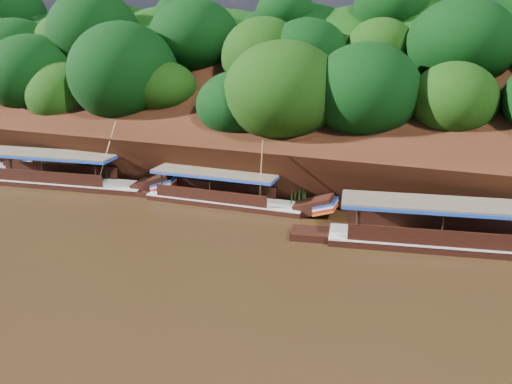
% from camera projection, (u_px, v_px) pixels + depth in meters
% --- Properties ---
extents(ground, '(160.00, 160.00, 0.00)m').
position_uv_depth(ground, '(200.00, 260.00, 24.99)').
color(ground, black).
rests_on(ground, ground).
extents(riverbank, '(120.00, 30.06, 19.40)m').
position_uv_depth(riverbank, '(319.00, 138.00, 44.50)').
color(riverbank, black).
rests_on(riverbank, ground).
extents(boat_0, '(15.44, 4.85, 6.46)m').
position_uv_depth(boat_0, '(469.00, 239.00, 26.04)').
color(boat_0, black).
rests_on(boat_0, ground).
extents(boat_1, '(12.77, 2.54, 5.10)m').
position_uv_depth(boat_1, '(234.00, 198.00, 32.64)').
color(boat_1, black).
rests_on(boat_1, ground).
extents(boat_2, '(15.80, 4.21, 5.39)m').
position_uv_depth(boat_2, '(71.00, 179.00, 36.62)').
color(boat_2, black).
rests_on(boat_2, ground).
extents(reeds, '(50.43, 2.48, 1.89)m').
position_uv_depth(reeds, '(224.00, 185.00, 34.28)').
color(reeds, '#215C17').
rests_on(reeds, ground).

